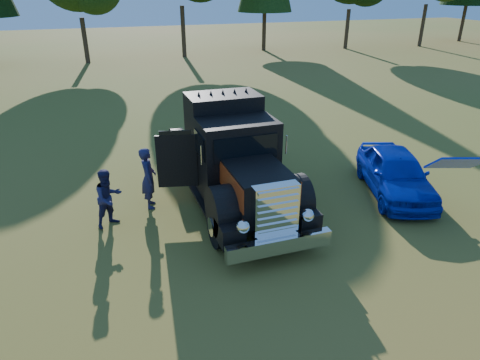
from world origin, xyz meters
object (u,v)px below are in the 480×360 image
spectator_near (148,178)px  spectator_far (109,198)px  hotrod_coupe (396,173)px  diamond_t_truck (233,161)px

spectator_near → spectator_far: bearing=128.4°
hotrod_coupe → spectator_near: bearing=167.6°
diamond_t_truck → spectator_near: 2.41m
diamond_t_truck → spectator_far: diamond_t_truck is taller
hotrod_coupe → spectator_far: (-8.27, 0.85, 0.11)m
diamond_t_truck → spectator_near: size_ratio=4.02×
hotrod_coupe → spectator_near: 7.31m
hotrod_coupe → spectator_far: size_ratio=2.77×
hotrod_coupe → spectator_near: size_ratio=2.47×
spectator_far → spectator_near: bearing=1.4°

